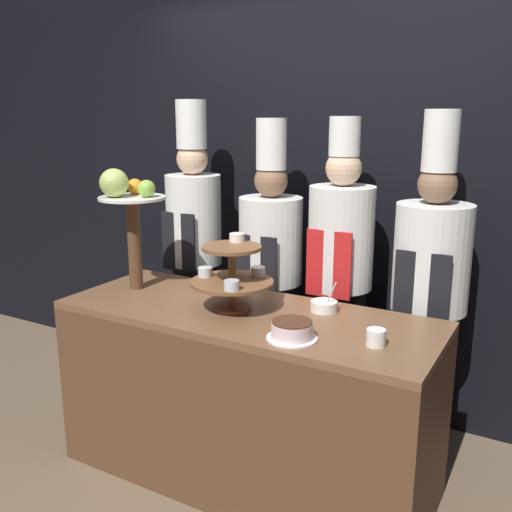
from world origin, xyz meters
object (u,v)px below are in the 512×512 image
chef_right (430,284)px  chef_center_right (340,267)px  fruit_pedestal (128,204)px  serving_bowl_far (324,306)px  cake_round (292,331)px  cup_white (376,338)px  tiered_stand (232,274)px  chef_center_left (270,264)px  chef_left (194,240)px

chef_right → chef_center_right: bearing=180.0°
fruit_pedestal → chef_center_right: size_ratio=0.36×
serving_bowl_far → chef_right: size_ratio=0.08×
cake_round → cup_white: (0.33, 0.10, -0.00)m
tiered_stand → chef_center_right: size_ratio=0.22×
cup_white → chef_center_left: chef_center_left is taller
tiered_stand → chef_center_left: bearing=101.8°
serving_bowl_far → chef_center_right: (-0.09, 0.44, 0.08)m
tiered_stand → chef_left: bearing=136.7°
fruit_pedestal → serving_bowl_far: 1.14m
cake_round → chef_center_left: 0.99m
chef_right → chef_left: bearing=180.0°
tiered_stand → cake_round: size_ratio=1.83×
serving_bowl_far → cup_white: bearing=-39.7°
cup_white → serving_bowl_far: 0.45m
fruit_pedestal → chef_center_right: bearing=32.9°
chef_right → fruit_pedestal: bearing=-156.8°
chef_right → cake_round: bearing=-114.1°
chef_center_left → chef_right: size_ratio=0.98×
tiered_stand → cup_white: 0.76m
cup_white → chef_center_left: size_ratio=0.04×
chef_left → chef_right: bearing=-0.0°
cup_white → chef_left: bearing=152.8°
cup_white → serving_bowl_far: size_ratio=0.52×
fruit_pedestal → cup_white: fruit_pedestal is taller
chef_center_right → chef_left: bearing=180.0°
cake_round → chef_center_right: (-0.11, 0.83, 0.07)m
tiered_stand → chef_center_right: bearing=64.8°
cake_round → chef_left: (-1.09, 0.83, 0.11)m
fruit_pedestal → chef_center_left: (0.52, 0.61, -0.39)m
chef_center_left → chef_right: chef_right is taller
chef_left → chef_center_left: size_ratio=1.06×
cake_round → cup_white: cake_round is taller
cup_white → serving_bowl_far: serving_bowl_far is taller
fruit_pedestal → serving_bowl_far: fruit_pedestal is taller
fruit_pedestal → serving_bowl_far: size_ratio=4.27×
serving_bowl_far → tiered_stand: bearing=-153.3°
chef_left → cake_round: bearing=-37.4°
fruit_pedestal → chef_left: chef_left is taller
chef_left → chef_right: size_ratio=1.03×
serving_bowl_far → chef_center_right: size_ratio=0.08×
tiered_stand → serving_bowl_far: size_ratio=2.62×
cake_round → cup_white: 0.34m
cup_white → tiered_stand: bearing=172.9°
chef_center_left → cake_round: bearing=-56.7°
cake_round → chef_center_right: 0.84m
serving_bowl_far → chef_center_left: size_ratio=0.09×
cup_white → chef_right: bearing=86.5°
tiered_stand → chef_center_right: 0.70m
tiered_stand → chef_center_left: size_ratio=0.22×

